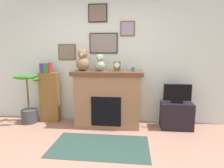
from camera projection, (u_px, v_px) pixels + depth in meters
back_wall at (102, 61)px, 4.17m from camera, size 5.20×0.15×2.60m
fireplace at (108, 98)px, 3.93m from camera, size 1.40×0.61×1.12m
bookshelf at (49, 95)px, 4.15m from camera, size 0.40×0.16×1.28m
potted_plant at (29, 105)px, 4.09m from camera, size 0.55×0.49×1.04m
tv_stand at (176, 115)px, 3.81m from camera, size 0.60×0.40×0.52m
television at (177, 94)px, 3.74m from camera, size 0.53×0.14×0.37m
area_rug at (100, 146)px, 3.09m from camera, size 1.56×0.90×0.01m
candle_jar at (133, 69)px, 3.77m from camera, size 0.07×0.07×0.08m
mantel_clock at (117, 66)px, 3.79m from camera, size 0.13×0.10×0.19m
teddy_bear_cream at (83, 61)px, 3.85m from camera, size 0.27×0.27×0.43m
teddy_bear_brown at (100, 64)px, 3.82m from camera, size 0.21×0.21×0.33m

